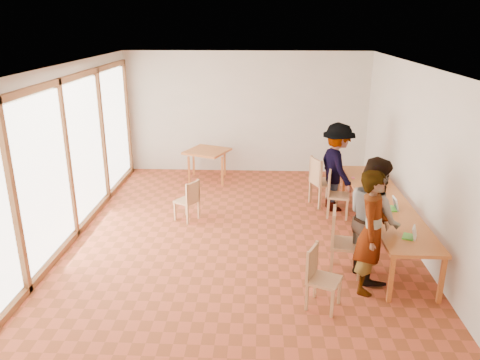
{
  "coord_description": "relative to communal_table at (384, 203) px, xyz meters",
  "views": [
    {
      "loc": [
        0.35,
        -7.53,
        3.71
      ],
      "look_at": [
        0.01,
        0.03,
        1.1
      ],
      "focal_mm": 35.0,
      "sensor_mm": 36.0,
      "label": 1
    }
  ],
  "objects": [
    {
      "name": "person_far",
      "position": [
        -0.6,
        1.41,
        0.2
      ],
      "size": [
        0.95,
        1.29,
        1.8
      ],
      "primitive_type": "imported",
      "rotation": [
        0.0,
        0.0,
        1.83
      ],
      "color": "gray",
      "rests_on": "ground"
    },
    {
      "name": "chair_near",
      "position": [
        -1.36,
        -2.07,
        -0.17
      ],
      "size": [
        0.53,
        0.53,
        0.46
      ],
      "rotation": [
        0.0,
        0.0,
        -0.43
      ],
      "color": "tan",
      "rests_on": "ground"
    },
    {
      "name": "laptop_far",
      "position": [
        -0.02,
        0.65,
        0.1
      ],
      "size": [
        0.24,
        0.26,
        0.19
      ],
      "rotation": [
        0.0,
        0.0,
        0.28
      ],
      "color": "green",
      "rests_on": "communal_table"
    },
    {
      "name": "chair_mid",
      "position": [
        -0.93,
        -1.15,
        -0.08
      ],
      "size": [
        0.55,
        0.55,
        0.54
      ],
      "rotation": [
        0.0,
        0.0,
        -0.17
      ],
      "color": "tan",
      "rests_on": "ground"
    },
    {
      "name": "yellow_mug",
      "position": [
        0.1,
        0.79,
        0.1
      ],
      "size": [
        0.18,
        0.18,
        0.11
      ],
      "primitive_type": "imported",
      "rotation": [
        0.0,
        0.0,
        0.44
      ],
      "color": "yellow",
      "rests_on": "communal_table"
    },
    {
      "name": "ceiling",
      "position": [
        -2.5,
        -0.08,
        2.32
      ],
      "size": [
        6.0,
        8.0,
        0.04
      ],
      "primitive_type": "cube",
      "color": "white",
      "rests_on": "wall_back"
    },
    {
      "name": "pink_phone",
      "position": [
        -0.31,
        1.18,
        0.05
      ],
      "size": [
        0.05,
        0.1,
        0.01
      ],
      "primitive_type": "cube",
      "color": "#DC3E61",
      "rests_on": "communal_table"
    },
    {
      "name": "black_pouch",
      "position": [
        0.12,
        0.92,
        0.09
      ],
      "size": [
        0.16,
        0.26,
        0.09
      ],
      "primitive_type": "cube",
      "color": "black",
      "rests_on": "communal_table"
    },
    {
      "name": "condiment_cup",
      "position": [
        0.06,
        0.88,
        0.08
      ],
      "size": [
        0.08,
        0.08,
        0.06
      ],
      "primitive_type": "cylinder",
      "color": "white",
      "rests_on": "communal_table"
    },
    {
      "name": "clear_glass",
      "position": [
        -0.3,
        -0.34,
        0.09
      ],
      "size": [
        0.07,
        0.07,
        0.09
      ],
      "primitive_type": "cylinder",
      "color": "silver",
      "rests_on": "communal_table"
    },
    {
      "name": "person_mid",
      "position": [
        -0.47,
        -1.21,
        0.23
      ],
      "size": [
        0.86,
        1.02,
        1.87
      ],
      "primitive_type": "imported",
      "rotation": [
        0.0,
        0.0,
        1.76
      ],
      "color": "gray",
      "rests_on": "ground"
    },
    {
      "name": "laptop_near",
      "position": [
        0.02,
        -1.46,
        0.1
      ],
      "size": [
        0.25,
        0.26,
        0.18
      ],
      "rotation": [
        0.0,
        0.0,
        -0.41
      ],
      "color": "green",
      "rests_on": "communal_table"
    },
    {
      "name": "wall_back",
      "position": [
        -2.5,
        3.92,
        0.8
      ],
      "size": [
        6.0,
        0.1,
        3.0
      ],
      "primitive_type": "cube",
      "color": "beige",
      "rests_on": "ground"
    },
    {
      "name": "green_bottle",
      "position": [
        0.06,
        1.35,
        0.19
      ],
      "size": [
        0.07,
        0.07,
        0.28
      ],
      "primitive_type": "cylinder",
      "color": "#1D6A1C",
      "rests_on": "communal_table"
    },
    {
      "name": "laptop_mid",
      "position": [
        0.03,
        -0.4,
        0.1
      ],
      "size": [
        0.21,
        0.25,
        0.21
      ],
      "rotation": [
        0.0,
        0.0,
        0.01
      ],
      "color": "green",
      "rests_on": "communal_table"
    },
    {
      "name": "side_table",
      "position": [
        -3.41,
        3.12,
        -0.03
      ],
      "size": [
        0.9,
        0.9,
        0.75
      ],
      "rotation": [
        0.0,
        0.0,
        -0.41
      ],
      "color": "#C3612B",
      "rests_on": "ground"
    },
    {
      "name": "chair_empty",
      "position": [
        -0.7,
        1.06,
        -0.15
      ],
      "size": [
        0.49,
        0.49,
        0.48
      ],
      "rotation": [
        0.0,
        0.0,
        -0.19
      ],
      "color": "tan",
      "rests_on": "ground"
    },
    {
      "name": "communal_table",
      "position": [
        0.0,
        0.0,
        0.0
      ],
      "size": [
        0.8,
        4.0,
        0.75
      ],
      "color": "#C3612B",
      "rests_on": "ground"
    },
    {
      "name": "person_near",
      "position": [
        -0.58,
        -1.62,
        0.2
      ],
      "size": [
        0.66,
        0.78,
        1.81
      ],
      "primitive_type": "imported",
      "rotation": [
        0.0,
        0.0,
        1.17
      ],
      "color": "gray",
      "rests_on": "ground"
    },
    {
      "name": "ground",
      "position": [
        -2.5,
        -0.08,
        -0.7
      ],
      "size": [
        8.0,
        8.0,
        0.0
      ],
      "primitive_type": "plane",
      "color": "#AC4729",
      "rests_on": "ground"
    },
    {
      "name": "wall_front",
      "position": [
        -2.5,
        -4.08,
        0.8
      ],
      "size": [
        6.0,
        0.1,
        3.0
      ],
      "primitive_type": "cube",
      "color": "beige",
      "rests_on": "ground"
    },
    {
      "name": "wall_right",
      "position": [
        0.5,
        -0.08,
        0.8
      ],
      "size": [
        0.1,
        8.0,
        3.0
      ],
      "primitive_type": "cube",
      "color": "beige",
      "rests_on": "ground"
    },
    {
      "name": "chair_far",
      "position": [
        -0.91,
        1.6,
        -0.07
      ],
      "size": [
        0.63,
        0.63,
        0.55
      ],
      "rotation": [
        0.0,
        0.0,
        0.39
      ],
      "color": "tan",
      "rests_on": "ground"
    },
    {
      "name": "window_wall",
      "position": [
        -5.46,
        -0.08,
        0.8
      ],
      "size": [
        0.1,
        8.0,
        3.0
      ],
      "primitive_type": "cube",
      "color": "white",
      "rests_on": "ground"
    },
    {
      "name": "chair_spare",
      "position": [
        -3.48,
        0.68,
        -0.2
      ],
      "size": [
        0.52,
        0.52,
        0.43
      ],
      "rotation": [
        0.0,
        0.0,
        2.56
      ],
      "color": "tan",
      "rests_on": "ground"
    }
  ]
}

